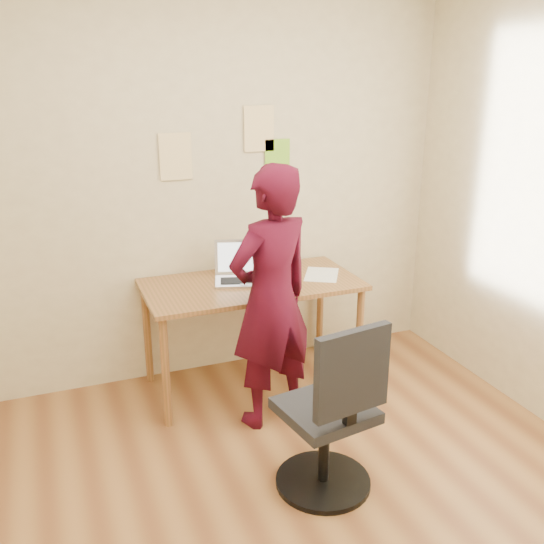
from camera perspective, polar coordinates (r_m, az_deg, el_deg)
name	(u,v)px	position (r m, az deg, el deg)	size (l,w,h in m)	color
room	(310,254)	(2.46, 3.57, 1.67)	(3.58, 3.58, 2.78)	brown
desk	(252,295)	(3.98, -1.93, -2.16)	(1.40, 0.70, 0.74)	#915D32
laptop	(241,272)	(3.99, -2.96, -0.03)	(0.41, 0.39, 0.24)	silver
paper_sheet	(322,274)	(4.11, 4.69, -0.23)	(0.21, 0.31, 0.00)	white
phone	(281,290)	(3.80, 0.83, -1.69)	(0.06, 0.12, 0.01)	black
wall_note_left	(176,157)	(4.00, -9.06, 10.67)	(0.21, 0.00, 0.30)	#F6D693
wall_note_mid	(259,129)	(4.14, -1.22, 13.34)	(0.21, 0.00, 0.30)	#F6D693
wall_note_right	(277,157)	(4.21, 0.51, 10.77)	(0.18, 0.00, 0.24)	#7FC92D
office_chair	(332,421)	(3.10, 5.69, -13.82)	(0.50, 0.50, 0.95)	black
person	(271,299)	(3.53, -0.08, -2.54)	(0.58, 0.38, 1.58)	#3E0818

